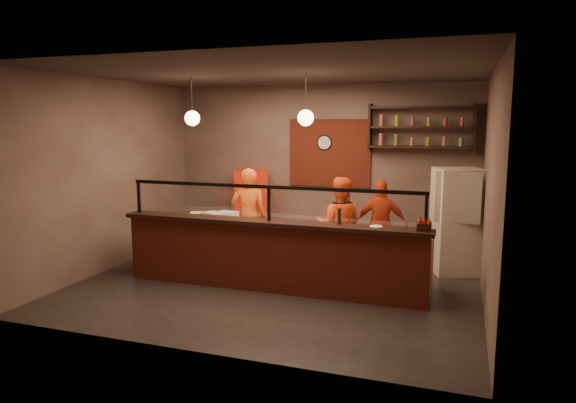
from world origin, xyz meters
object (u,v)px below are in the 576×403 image
(cook_left, at_px, (249,218))
(fridge, at_px, (457,221))
(red_cooler, at_px, (251,209))
(condiment_caddy, at_px, (424,227))
(wall_clock, at_px, (325,143))
(cook_right, at_px, (381,224))
(pizza_dough, at_px, (316,228))
(cook_mid, at_px, (339,225))
(pepper_mill, at_px, (339,216))

(cook_left, bearing_deg, fridge, 178.90)
(fridge, relative_size, red_cooler, 1.13)
(fridge, distance_m, condiment_caddy, 1.94)
(wall_clock, bearing_deg, fridge, -18.97)
(fridge, bearing_deg, condiment_caddy, -121.41)
(cook_left, distance_m, cook_right, 2.27)
(wall_clock, xyz_separation_m, pizza_dough, (0.50, -2.34, -1.19))
(wall_clock, height_order, pizza_dough, wall_clock)
(fridge, xyz_separation_m, condiment_caddy, (-0.40, -1.89, 0.24))
(condiment_caddy, bearing_deg, cook_right, 115.18)
(cook_right, bearing_deg, fridge, 177.18)
(cook_mid, xyz_separation_m, red_cooler, (-2.09, 1.21, -0.03))
(fridge, distance_m, pizza_dough, 2.49)
(wall_clock, bearing_deg, cook_mid, -66.46)
(cook_left, xyz_separation_m, cook_right, (2.18, 0.64, -0.10))
(wall_clock, distance_m, pizza_dough, 2.68)
(cook_mid, distance_m, red_cooler, 2.41)
(pizza_dough, bearing_deg, fridge, 36.63)
(red_cooler, distance_m, pizza_dough, 2.80)
(pizza_dough, relative_size, pepper_mill, 2.09)
(cook_left, relative_size, cook_mid, 1.07)
(cook_mid, distance_m, cook_right, 0.81)
(cook_left, xyz_separation_m, cook_mid, (1.57, 0.11, -0.05))
(fridge, height_order, condiment_caddy, fridge)
(condiment_caddy, bearing_deg, pepper_mill, 176.83)
(cook_mid, distance_m, condiment_caddy, 1.91)
(cook_left, bearing_deg, pizza_dough, 139.32)
(red_cooler, relative_size, condiment_caddy, 8.35)
(fridge, bearing_deg, pepper_mill, -150.20)
(cook_left, distance_m, pizza_dough, 1.58)
(fridge, bearing_deg, cook_left, 173.34)
(wall_clock, bearing_deg, red_cooler, -167.70)
(wall_clock, xyz_separation_m, fridge, (2.50, -0.86, -1.23))
(cook_left, distance_m, condiment_caddy, 3.21)
(pizza_dough, distance_m, pepper_mill, 0.61)
(cook_left, height_order, red_cooler, cook_left)
(wall_clock, relative_size, cook_right, 0.20)
(wall_clock, distance_m, condiment_caddy, 3.60)
(wall_clock, xyz_separation_m, cook_right, (1.27, -0.99, -1.34))
(red_cooler, bearing_deg, pepper_mill, -68.45)
(cook_right, height_order, fridge, fridge)
(fridge, xyz_separation_m, red_cooler, (-3.92, 0.55, -0.10))
(cook_left, relative_size, pepper_mill, 7.55)
(condiment_caddy, bearing_deg, cook_mid, 139.63)
(cook_right, height_order, pepper_mill, cook_right)
(pepper_mill, bearing_deg, red_cooler, 134.77)
(cook_right, xyz_separation_m, fridge, (1.23, 0.13, 0.11))
(wall_clock, distance_m, red_cooler, 1.97)
(red_cooler, xyz_separation_m, pizza_dough, (1.93, -2.03, 0.13))
(fridge, bearing_deg, cook_right, 166.49)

